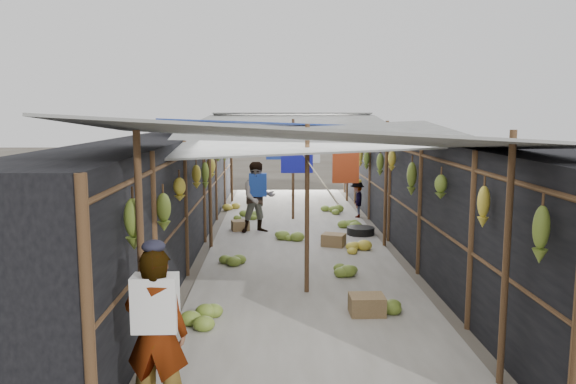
{
  "coord_description": "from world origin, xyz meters",
  "views": [
    {
      "loc": [
        -0.51,
        -5.35,
        2.76
      ],
      "look_at": [
        -0.23,
        5.31,
        1.25
      ],
      "focal_mm": 35.0,
      "sensor_mm": 36.0,
      "label": 1
    }
  ],
  "objects": [
    {
      "name": "floor_bananas",
      "position": [
        -0.01,
        6.88,
        0.14
      ],
      "size": [
        3.46,
        9.09,
        0.34
      ],
      "color": "olive",
      "rests_on": "ground"
    },
    {
      "name": "stall_left",
      "position": [
        -2.7,
        6.5,
        1.15
      ],
      "size": [
        1.4,
        15.0,
        2.3
      ],
      "primitive_type": "cube",
      "color": "black",
      "rests_on": "ground"
    },
    {
      "name": "market_canopy",
      "position": [
        0.03,
        6.86,
        2.41
      ],
      "size": [
        5.62,
        15.2,
        2.77
      ],
      "color": "brown",
      "rests_on": "ground"
    },
    {
      "name": "crate_back",
      "position": [
        -1.29,
        7.6,
        0.13
      ],
      "size": [
        0.46,
        0.41,
        0.25
      ],
      "primitive_type": "cube",
      "rotation": [
        0.0,
        0.0,
        0.23
      ],
      "color": "#8F6D49",
      "rests_on": "ground"
    },
    {
      "name": "vendor_seated",
      "position": [
        1.7,
        9.19,
        0.49
      ],
      "size": [
        0.43,
        0.66,
        0.97
      ],
      "primitive_type": "imported",
      "rotation": [
        0.0,
        0.0,
        -1.68
      ],
      "color": "#534C48",
      "rests_on": "ground"
    },
    {
      "name": "crate_near",
      "position": [
        0.74,
        5.99,
        0.14
      ],
      "size": [
        0.56,
        0.5,
        0.27
      ],
      "primitive_type": "cube",
      "rotation": [
        0.0,
        0.0,
        -0.36
      ],
      "color": "#8F6D49",
      "rests_on": "ground"
    },
    {
      "name": "aisle_slab",
      "position": [
        0.0,
        6.5,
        0.01
      ],
      "size": [
        3.6,
        16.0,
        0.02
      ],
      "primitive_type": "cube",
      "color": "#9E998E",
      "rests_on": "ground"
    },
    {
      "name": "stall_right",
      "position": [
        2.7,
        6.5,
        1.15
      ],
      "size": [
        1.4,
        15.0,
        2.3
      ],
      "primitive_type": "cube",
      "color": "black",
      "rests_on": "ground"
    },
    {
      "name": "crate_mid",
      "position": [
        0.77,
        2.01,
        0.14
      ],
      "size": [
        0.48,
        0.39,
        0.29
      ],
      "primitive_type": "cube",
      "rotation": [
        0.0,
        0.0,
        0.01
      ],
      "color": "#8F6D49",
      "rests_on": "ground"
    },
    {
      "name": "black_basin",
      "position": [
        1.47,
        7.07,
        0.09
      ],
      "size": [
        0.62,
        0.62,
        0.19
      ],
      "primitive_type": "cylinder",
      "color": "black",
      "rests_on": "ground"
    },
    {
      "name": "hanging_bananas",
      "position": [
        -0.16,
        6.58,
        1.64
      ],
      "size": [
        3.95,
        14.32,
        0.81
      ],
      "color": "olive",
      "rests_on": "ground"
    },
    {
      "name": "vendor_elderly",
      "position": [
        -1.57,
        -0.5,
        0.79
      ],
      "size": [
        0.62,
        0.45,
        1.58
      ],
      "primitive_type": "imported",
      "rotation": [
        0.0,
        0.0,
        3.01
      ],
      "color": "white",
      "rests_on": "ground"
    },
    {
      "name": "shopper_blue",
      "position": [
        -0.86,
        7.41,
        0.82
      ],
      "size": [
        0.94,
        0.81,
        1.65
      ],
      "primitive_type": "imported",
      "rotation": [
        0.0,
        0.0,
        0.26
      ],
      "color": "navy",
      "rests_on": "ground"
    }
  ]
}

